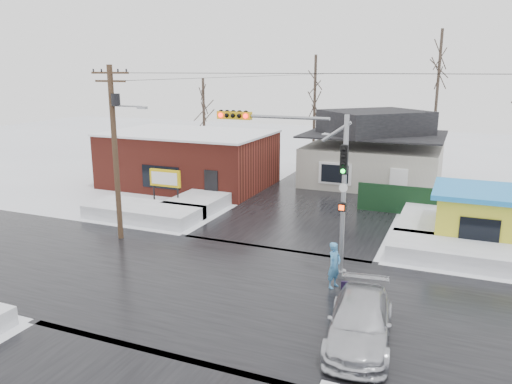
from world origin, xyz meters
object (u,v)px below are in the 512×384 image
at_px(car, 360,322).
at_px(marquee_sign, 165,179).
at_px(traffic_signal, 308,172).
at_px(kiosk, 479,216).
at_px(utility_pole, 116,143).
at_px(pedestrian, 334,265).

bearing_deg(car, marquee_sign, 135.28).
height_order(traffic_signal, car, traffic_signal).
bearing_deg(car, traffic_signal, 117.34).
height_order(marquee_sign, kiosk, kiosk).
bearing_deg(traffic_signal, kiosk, 44.84).
relative_size(utility_pole, pedestrian, 4.66).
xyz_separation_m(utility_pole, marquee_sign, (-1.07, 5.99, -3.19)).
bearing_deg(traffic_signal, car, -55.77).
bearing_deg(marquee_sign, pedestrian, -30.53).
height_order(marquee_sign, pedestrian, marquee_sign).
bearing_deg(pedestrian, utility_pole, 100.87).
height_order(kiosk, car, kiosk).
distance_m(traffic_signal, car, 7.13).
height_order(traffic_signal, pedestrian, traffic_signal).
distance_m(traffic_signal, marquee_sign, 13.42).
distance_m(utility_pole, kiosk, 18.95).
bearing_deg(traffic_signal, pedestrian, -36.00).
distance_m(marquee_sign, pedestrian, 15.12).
relative_size(traffic_signal, car, 1.41).
relative_size(kiosk, car, 0.93).
bearing_deg(traffic_signal, marquee_sign, 150.28).
relative_size(traffic_signal, marquee_sign, 2.75).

